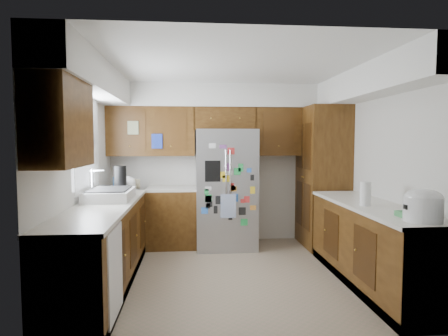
{
  "coord_description": "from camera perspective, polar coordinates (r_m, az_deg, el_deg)",
  "views": [
    {
      "loc": [
        -0.52,
        -4.46,
        1.61
      ],
      "look_at": [
        -0.1,
        0.35,
        1.28
      ],
      "focal_mm": 30.0,
      "sensor_mm": 36.0,
      "label": 1
    }
  ],
  "objects": [
    {
      "name": "floor",
      "position": [
        4.77,
        1.62,
        -15.8
      ],
      "size": [
        3.6,
        3.6,
        0.0
      ],
      "primitive_type": "plane",
      "color": "gray",
      "rests_on": "ground"
    },
    {
      "name": "room_shell",
      "position": [
        4.84,
        -0.08,
        6.46
      ],
      "size": [
        3.64,
        3.24,
        2.52
      ],
      "color": "beige",
      "rests_on": "ground"
    },
    {
      "name": "left_counter_run",
      "position": [
        4.71,
        -15.38,
        -10.72
      ],
      "size": [
        1.36,
        3.2,
        0.92
      ],
      "color": "#3B210B",
      "rests_on": "ground"
    },
    {
      "name": "right_counter_run",
      "position": [
        4.62,
        21.57,
        -11.27
      ],
      "size": [
        0.63,
        2.25,
        0.92
      ],
      "color": "#3B210B",
      "rests_on": "ground"
    },
    {
      "name": "pantry",
      "position": [
        5.98,
        14.78,
        -1.31
      ],
      "size": [
        0.6,
        0.9,
        2.15
      ],
      "primitive_type": "cube",
      "color": "#3B210B",
      "rests_on": "ground"
    },
    {
      "name": "fridge",
      "position": [
        5.73,
        0.26,
        -3.17
      ],
      "size": [
        0.9,
        0.79,
        1.8
      ],
      "color": "#9A9A9F",
      "rests_on": "ground"
    },
    {
      "name": "bridge_cabinet",
      "position": [
        5.92,
        0.07,
        7.49
      ],
      "size": [
        0.96,
        0.34,
        0.35
      ],
      "primitive_type": "cube",
      "color": "#3B210B",
      "rests_on": "fridge"
    },
    {
      "name": "fridge_top_items",
      "position": [
        5.94,
        -0.01,
        10.48
      ],
      "size": [
        0.79,
        0.32,
        0.31
      ],
      "color": "#1821AB",
      "rests_on": "bridge_cabinet"
    },
    {
      "name": "sink_assembly",
      "position": [
        4.7,
        -17.0,
        -3.85
      ],
      "size": [
        0.52,
        0.7,
        0.37
      ],
      "color": "white",
      "rests_on": "left_counter_run"
    },
    {
      "name": "left_counter_clutter",
      "position": [
        5.38,
        -15.08,
        -2.16
      ],
      "size": [
        0.38,
        0.76,
        0.38
      ],
      "color": "black",
      "rests_on": "left_counter_run"
    },
    {
      "name": "rice_cooker",
      "position": [
        3.72,
        28.07,
        -4.93
      ],
      "size": [
        0.33,
        0.32,
        0.29
      ],
      "color": "white",
      "rests_on": "right_counter_run"
    },
    {
      "name": "paper_towel",
      "position": [
        4.36,
        20.74,
        -3.7
      ],
      "size": [
        0.12,
        0.12,
        0.26
      ],
      "primitive_type": "cylinder",
      "color": "white",
      "rests_on": "right_counter_run"
    }
  ]
}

